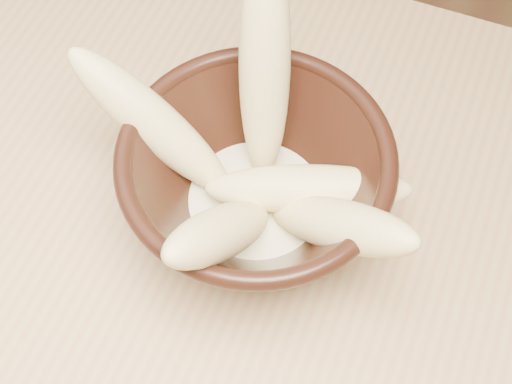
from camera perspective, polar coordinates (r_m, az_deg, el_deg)
table at (r=0.67m, az=-5.89°, el=-10.93°), size 1.20×0.80×0.75m
bowl at (r=0.57m, az=0.00°, el=0.50°), size 0.21×0.21×0.12m
milk_puddle at (r=0.59m, az=0.00°, el=-0.90°), size 0.12×0.12×0.02m
banana_upright at (r=0.54m, az=0.70°, el=9.83°), size 0.08×0.12×0.20m
banana_left at (r=0.57m, az=-8.21°, el=5.44°), size 0.16×0.05×0.14m
banana_right at (r=0.53m, az=6.67°, el=-2.65°), size 0.15×0.08×0.12m
banana_across at (r=0.56m, az=4.14°, el=0.24°), size 0.17×0.09×0.05m
banana_front at (r=0.51m, az=-2.84°, el=-3.28°), size 0.07×0.14×0.14m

